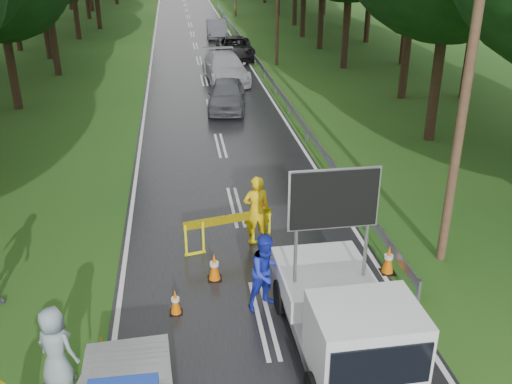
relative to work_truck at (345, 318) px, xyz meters
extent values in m
plane|color=#184513|center=(-1.42, 1.54, -1.02)|extent=(160.00, 160.00, 0.00)
cube|color=black|center=(-1.42, 31.54, -1.01)|extent=(7.00, 140.00, 0.02)
cylinder|color=gray|center=(2.28, 1.54, -0.67)|extent=(0.12, 0.12, 0.70)
cube|color=gray|center=(2.28, 31.54, -0.47)|extent=(0.05, 60.00, 0.30)
cylinder|color=#472C21|center=(3.78, 3.54, 3.98)|extent=(0.24, 0.24, 10.00)
cube|color=gray|center=(-0.01, 0.62, -0.48)|extent=(2.03, 4.12, 0.24)
cube|color=silver|center=(-0.03, 1.59, -0.09)|extent=(2.09, 2.38, 0.54)
cube|color=silver|center=(0.02, -1.13, 0.20)|extent=(1.98, 1.59, 1.65)
cube|color=black|center=(0.04, -1.93, 0.40)|extent=(1.80, 0.07, 0.83)
cube|color=black|center=(-0.02, 1.21, 2.10)|extent=(1.85, 0.15, 1.27)
cylinder|color=black|center=(0.95, -1.31, -0.61)|extent=(0.29, 0.82, 0.82)
cylinder|color=black|center=(-0.96, 1.77, -0.61)|extent=(0.29, 0.82, 0.82)
cylinder|color=black|center=(0.89, 1.81, -0.61)|extent=(0.29, 0.82, 0.82)
cube|color=#E2E50C|center=(-3.10, 4.62, -0.53)|extent=(0.07, 0.07, 0.98)
cube|color=#E2E50C|center=(-2.62, 4.72, -0.53)|extent=(0.07, 0.07, 0.98)
cube|color=#E2E50C|center=(-1.19, 5.04, -0.53)|extent=(0.07, 0.07, 0.98)
cube|color=#E2E50C|center=(-0.71, 5.15, -0.53)|extent=(0.07, 0.07, 0.98)
cube|color=#F2CC00|center=(-1.91, 4.88, -0.09)|extent=(2.49, 0.60, 0.24)
imported|color=yellow|center=(-1.09, 5.10, 0.02)|extent=(0.77, 0.52, 2.07)
imported|color=#1B2AB5|center=(-1.28, 2.04, -0.07)|extent=(1.14, 1.04, 1.89)
imported|color=gray|center=(-5.69, 0.04, -0.13)|extent=(1.03, 0.91, 1.76)
imported|color=#42454A|center=(-0.62, 18.99, -0.25)|extent=(2.37, 4.66, 1.52)
imported|color=#999BA1|center=(-0.14, 25.17, -0.19)|extent=(2.77, 5.86, 1.65)
imported|color=black|center=(1.18, 31.93, -0.26)|extent=(2.69, 5.54, 1.52)
imported|color=#3E4146|center=(0.60, 41.26, -0.24)|extent=(1.72, 4.72, 1.54)
cube|color=black|center=(-4.92, 0.54, -1.00)|extent=(0.32, 0.32, 0.03)
cone|color=#E06007|center=(-4.92, 0.54, -0.67)|extent=(0.26, 0.26, 0.65)
cube|color=black|center=(-2.42, 3.35, -1.00)|extent=(0.37, 0.37, 0.03)
cone|color=#E06007|center=(-2.42, 3.35, -0.62)|extent=(0.30, 0.30, 0.75)
cube|color=black|center=(-0.67, 6.54, -1.00)|extent=(0.32, 0.32, 0.03)
cone|color=#E06007|center=(-0.67, 6.54, -0.67)|extent=(0.26, 0.26, 0.65)
cube|color=black|center=(-3.42, 2.04, -1.00)|extent=(0.31, 0.31, 0.03)
cone|color=#E06007|center=(-3.42, 2.04, -0.68)|extent=(0.25, 0.25, 0.63)
cube|color=black|center=(2.08, 3.04, -1.00)|extent=(0.38, 0.38, 0.03)
cone|color=#E06007|center=(2.08, 3.04, -0.60)|extent=(0.31, 0.31, 0.78)
camera|label=1|loc=(-3.11, -9.10, 7.05)|focal=40.00mm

